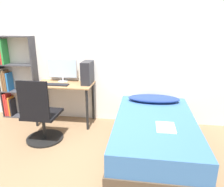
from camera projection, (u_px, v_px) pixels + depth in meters
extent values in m
plane|color=#846647|center=(77.00, 159.00, 2.99)|extent=(14.00, 14.00, 0.00)
cube|color=silver|center=(97.00, 54.00, 3.96)|extent=(8.00, 0.05, 2.50)
cube|color=#997047|center=(64.00, 84.00, 3.91)|extent=(1.05, 0.54, 0.02)
cylinder|color=black|center=(35.00, 107.00, 3.88)|extent=(0.04, 0.04, 0.73)
cylinder|color=black|center=(87.00, 110.00, 3.75)|extent=(0.04, 0.04, 0.73)
cylinder|color=black|center=(46.00, 99.00, 4.29)|extent=(0.04, 0.04, 0.73)
cylinder|color=black|center=(93.00, 101.00, 4.16)|extent=(0.04, 0.04, 0.73)
cube|color=#38383D|center=(1.00, 78.00, 4.22)|extent=(0.02, 0.23, 1.57)
cube|color=#38383D|center=(36.00, 79.00, 4.13)|extent=(0.02, 0.23, 1.57)
cube|color=#38383D|center=(23.00, 116.00, 4.41)|extent=(0.69, 0.23, 0.02)
cube|color=#38383D|center=(20.00, 91.00, 4.25)|extent=(0.69, 0.23, 0.02)
cube|color=#38383D|center=(16.00, 65.00, 4.10)|extent=(0.69, 0.23, 0.02)
cube|color=#38383D|center=(13.00, 36.00, 3.94)|extent=(0.69, 0.23, 0.02)
cube|color=red|center=(7.00, 104.00, 4.38)|extent=(0.03, 0.20, 0.46)
cube|color=red|center=(9.00, 104.00, 4.37)|extent=(0.03, 0.20, 0.47)
cube|color=red|center=(10.00, 107.00, 4.39)|extent=(0.02, 0.20, 0.35)
cube|color=orange|center=(12.00, 106.00, 4.38)|extent=(0.03, 0.20, 0.38)
cube|color=black|center=(13.00, 107.00, 4.38)|extent=(0.02, 0.20, 0.34)
cube|color=beige|center=(3.00, 80.00, 4.23)|extent=(0.02, 0.20, 0.43)
cube|color=brown|center=(5.00, 82.00, 4.24)|extent=(0.02, 0.20, 0.34)
cube|color=brown|center=(6.00, 80.00, 4.23)|extent=(0.03, 0.20, 0.40)
cube|color=brown|center=(8.00, 81.00, 4.23)|extent=(0.02, 0.20, 0.36)
cube|color=#2870B7|center=(10.00, 82.00, 4.22)|extent=(0.03, 0.20, 0.35)
cube|color=brown|center=(1.00, 54.00, 4.08)|extent=(0.03, 0.20, 0.36)
cube|color=red|center=(3.00, 55.00, 4.08)|extent=(0.03, 0.20, 0.34)
cube|color=green|center=(5.00, 52.00, 4.05)|extent=(0.03, 0.20, 0.46)
cylinder|color=black|center=(45.00, 138.00, 3.52)|extent=(0.58, 0.58, 0.03)
cylinder|color=black|center=(44.00, 126.00, 3.46)|extent=(0.05, 0.05, 0.39)
cube|color=black|center=(43.00, 114.00, 3.40)|extent=(0.50, 0.50, 0.04)
cube|color=black|center=(33.00, 101.00, 3.08)|extent=(0.45, 0.04, 0.57)
cube|color=#4C3D2D|center=(154.00, 143.00, 3.18)|extent=(1.15, 2.00, 0.22)
cube|color=#38669E|center=(155.00, 128.00, 3.11)|extent=(1.11, 1.96, 0.27)
ellipsoid|color=navy|center=(154.00, 99.00, 3.75)|extent=(0.87, 0.36, 0.11)
cube|color=silver|center=(166.00, 127.00, 2.81)|extent=(0.24, 0.32, 0.01)
cylinder|color=#B7B7BC|center=(63.00, 81.00, 4.07)|extent=(0.18, 0.18, 0.01)
cylinder|color=#B7B7BC|center=(63.00, 79.00, 4.06)|extent=(0.04, 0.04, 0.07)
cube|color=#B7B7BC|center=(62.00, 68.00, 4.00)|extent=(0.55, 0.01, 0.35)
cube|color=#B2D1EF|center=(62.00, 68.00, 3.99)|extent=(0.52, 0.01, 0.33)
cube|color=black|center=(57.00, 85.00, 3.81)|extent=(0.41, 0.13, 0.02)
cube|color=#232328|center=(87.00, 73.00, 3.85)|extent=(0.16, 0.36, 0.40)
cube|color=black|center=(41.00, 82.00, 3.98)|extent=(0.07, 0.14, 0.01)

